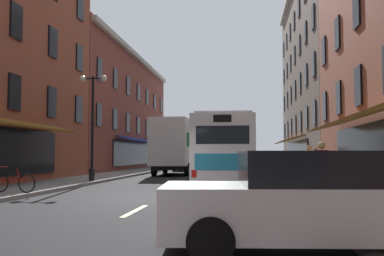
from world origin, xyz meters
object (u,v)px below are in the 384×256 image
object	(u,v)px
sedan_mid	(186,162)
box_truck	(174,147)
sedan_near	(314,201)
street_lamp_twin	(93,122)
pedestrian_far	(310,161)
bicycle_near	(14,182)
pedestrian_near	(316,162)
pedestrian_mid	(322,170)
transit_bus	(226,150)

from	to	relation	value
sedan_mid	box_truck	bearing A→B (deg)	-88.05
sedan_near	box_truck	bearing A→B (deg)	103.97
sedan_near	street_lamp_twin	bearing A→B (deg)	120.70
sedan_mid	street_lamp_twin	size ratio (longest dim) A/B	0.89
sedan_near	pedestrian_far	world-z (taller)	pedestrian_far
bicycle_near	pedestrian_near	distance (m)	15.35
box_truck	pedestrian_near	world-z (taller)	box_truck
pedestrian_near	sedan_mid	bearing A→B (deg)	134.67
pedestrian_near	pedestrian_mid	bearing A→B (deg)	-84.45
sedan_near	street_lamp_twin	world-z (taller)	street_lamp_twin
box_truck	bicycle_near	xyz separation A→B (m)	(-2.89, -16.52, -1.48)
bicycle_near	pedestrian_near	size ratio (longest dim) A/B	1.00
box_truck	bicycle_near	distance (m)	16.84
sedan_near	pedestrian_far	xyz separation A→B (m)	(2.64, 19.19, 0.33)
sedan_mid	transit_bus	bearing A→B (deg)	-75.41
pedestrian_near	pedestrian_far	size ratio (longest dim) A/B	0.93
sedan_mid	bicycle_near	size ratio (longest dim) A/B	2.75
transit_bus	bicycle_near	world-z (taller)	transit_bus
sedan_mid	sedan_near	bearing A→B (deg)	-79.05
pedestrian_far	box_truck	bearing A→B (deg)	-12.56
sedan_mid	street_lamp_twin	bearing A→B (deg)	-97.30
box_truck	pedestrian_near	xyz separation A→B (m)	(8.71, -6.48, -0.94)
sedan_mid	pedestrian_far	xyz separation A→B (m)	(8.90, -13.19, 0.35)
transit_bus	sedan_near	distance (m)	16.07
pedestrian_far	sedan_near	bearing A→B (deg)	98.99
transit_bus	sedan_near	bearing A→B (deg)	-82.91
pedestrian_mid	pedestrian_near	bearing A→B (deg)	-18.62
transit_bus	pedestrian_mid	bearing A→B (deg)	-71.58
transit_bus	sedan_mid	bearing A→B (deg)	104.59
transit_bus	street_lamp_twin	distance (m)	6.89
transit_bus	pedestrian_far	size ratio (longest dim) A/B	6.27
bicycle_near	street_lamp_twin	size ratio (longest dim) A/B	0.32
street_lamp_twin	pedestrian_mid	bearing A→B (deg)	-39.44
box_truck	street_lamp_twin	xyz separation A→B (m)	(-2.58, -9.62, 1.08)
sedan_near	sedan_mid	size ratio (longest dim) A/B	0.97
sedan_mid	pedestrian_far	distance (m)	15.92
box_truck	street_lamp_twin	world-z (taller)	street_lamp_twin
pedestrian_far	street_lamp_twin	xyz separation A→B (m)	(-11.20, -4.77, 1.97)
pedestrian_near	pedestrian_mid	size ratio (longest dim) A/B	1.02
box_truck	bicycle_near	world-z (taller)	box_truck
pedestrian_mid	pedestrian_far	bearing A→B (deg)	-17.21
box_truck	sedan_mid	size ratio (longest dim) A/B	1.50
pedestrian_near	pedestrian_mid	distance (m)	11.27
pedestrian_near	bicycle_near	bearing A→B (deg)	-125.71
pedestrian_mid	street_lamp_twin	xyz separation A→B (m)	(-9.75, 8.02, 2.06)
box_truck	sedan_near	size ratio (longest dim) A/B	1.54
street_lamp_twin	sedan_mid	bearing A→B (deg)	82.70
bicycle_near	pedestrian_mid	size ratio (longest dim) A/B	1.02
transit_bus	sedan_mid	distance (m)	17.03
bicycle_near	pedestrian_far	size ratio (longest dim) A/B	0.93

